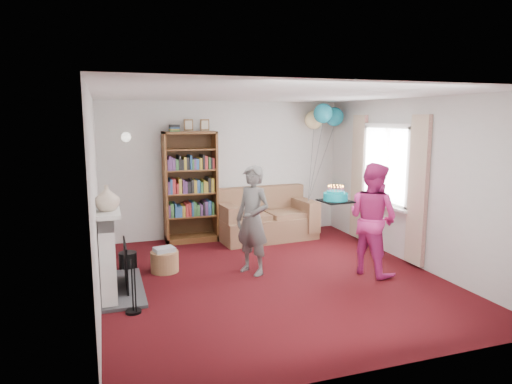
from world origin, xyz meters
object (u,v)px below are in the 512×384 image
object	(u,v)px
person_striped	(253,220)
birthday_cake	(336,197)
bookcase	(190,188)
person_magenta	(373,219)
sofa	(265,219)

from	to	relation	value
person_striped	birthday_cake	distance (m)	1.20
bookcase	person_magenta	world-z (taller)	bookcase
person_magenta	birthday_cake	world-z (taller)	person_magenta
sofa	person_magenta	distance (m)	2.50
sofa	person_striped	world-z (taller)	person_striped
person_striped	person_magenta	world-z (taller)	person_magenta
bookcase	birthday_cake	bearing A→B (deg)	-59.55
person_striped	sofa	bearing A→B (deg)	124.09
bookcase	person_magenta	bearing A→B (deg)	-50.43
person_magenta	birthday_cake	distance (m)	0.70
bookcase	sofa	bearing A→B (deg)	-9.79
bookcase	birthday_cake	world-z (taller)	bookcase
person_striped	person_magenta	size ratio (longest dim) A/B	0.97
sofa	person_striped	bearing A→B (deg)	-119.43
sofa	birthday_cake	distance (m)	2.48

